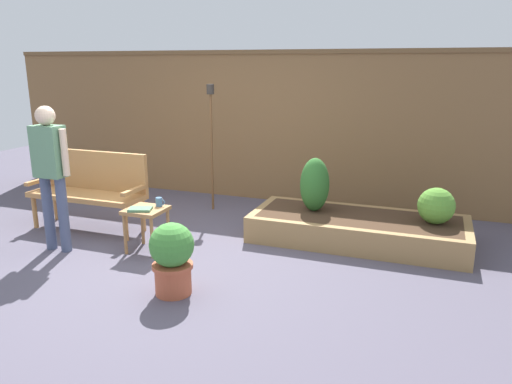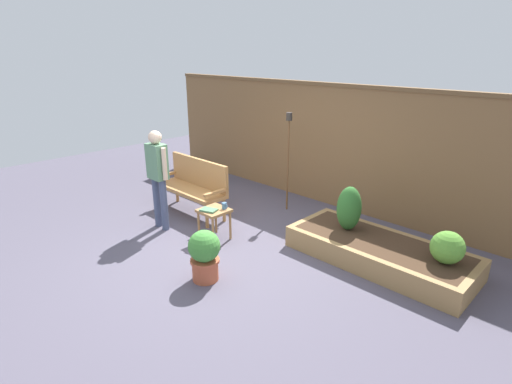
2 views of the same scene
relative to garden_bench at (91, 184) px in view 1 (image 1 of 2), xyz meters
name	(u,v)px [view 1 (image 1 of 2)]	position (x,y,z in m)	size (l,w,h in m)	color
ground_plane	(173,260)	(1.45, -0.60, -0.54)	(14.00, 14.00, 0.00)	#514C5B
fence_back	(259,126)	(1.45, 2.00, 0.55)	(8.40, 0.14, 2.16)	brown
garden_bench	(91,184)	(0.00, 0.00, 0.00)	(1.44, 0.48, 0.94)	#B77F47
side_table	(146,216)	(1.06, -0.46, -0.15)	(0.40, 0.40, 0.48)	#9E7042
cup_on_table	(159,202)	(1.16, -0.34, -0.02)	(0.11, 0.07, 0.10)	teal
book_on_table	(140,209)	(1.05, -0.54, -0.05)	(0.24, 0.16, 0.03)	#4C7A56
potted_boxwood	(172,256)	(1.84, -1.26, -0.19)	(0.39, 0.39, 0.65)	#B75638
raised_planter_bed	(358,229)	(3.15, 0.62, -0.39)	(2.40, 1.00, 0.30)	#997547
shrub_near_bench	(315,185)	(2.63, 0.67, 0.07)	(0.34, 0.34, 0.63)	brown
shrub_far_corner	(436,206)	(3.97, 0.67, -0.05)	(0.39, 0.39, 0.39)	brown
tiki_torch	(211,125)	(1.05, 1.21, 0.63)	(0.10, 0.10, 1.71)	brown
person_by_bench	(51,166)	(0.14, -0.77, 0.39)	(0.47, 0.20, 1.56)	#475170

